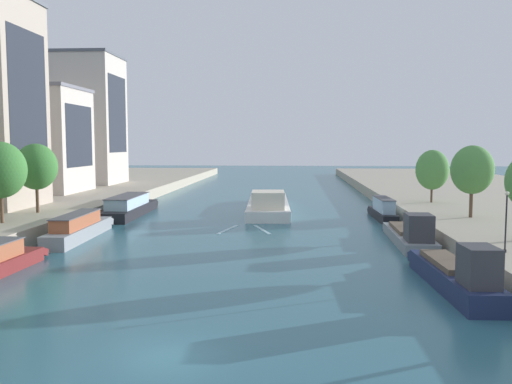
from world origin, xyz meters
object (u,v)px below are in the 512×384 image
Objects in this scene: moored_boat_right_second at (455,274)px; tree_right_by_lamp at (472,170)px; lamppost_right_bank at (506,219)px; moored_boat_right_end at (383,210)px; barge_midriver at (268,204)px; moored_boat_right_upstream at (410,234)px; moored_boat_left_second at (79,228)px; tree_left_far at (0,170)px; tree_right_midway at (432,170)px; moored_boat_left_gap_after at (129,207)px; tree_left_by_lamp at (36,167)px.

moored_boat_right_second is 23.76m from tree_right_by_lamp.
tree_right_by_lamp is 18.39m from lamppost_right_bank.
moored_boat_right_end is at bearing 88.72° from moored_boat_right_second.
barge_midriver reaches higher than moored_boat_right_upstream.
lamppost_right_bank reaches higher than barge_midriver.
moored_boat_left_second is 1.86× the size of tree_left_far.
tree_right_midway is at bearing 91.82° from tree_right_by_lamp.
moored_boat_right_second is 32.00m from moored_boat_right_end.
tree_left_far is (-37.91, -0.93, 5.75)m from moored_boat_right_upstream.
barge_midriver is 27.48m from tree_right_by_lamp.
tree_right_by_lamp is at bearing -16.49° from moored_boat_left_gap_after.
tree_left_by_lamp is at bearing 92.12° from tree_left_far.
moored_boat_left_gap_after is 2.57× the size of tree_right_midway.
tree_left_by_lamp is (-38.38, -9.58, 5.54)m from moored_boat_right_end.
tree_left_far is (-6.45, -18.51, 5.57)m from moored_boat_left_gap_after.
lamppost_right_bank is (3.69, -28.12, 2.92)m from moored_boat_right_end.
moored_boat_right_second is at bearing -21.51° from tree_left_far.
tree_left_far is 1.15× the size of tree_right_midway.
moored_boat_right_end reaches higher than moored_boat_left_gap_after.
lamppost_right_bank reaches higher than moored_boat_right_end.
barge_midriver is 2.26× the size of moored_boat_right_end.
moored_boat_left_second is 17.06m from moored_boat_left_gap_after.
moored_boat_left_second is at bearing -41.34° from tree_left_by_lamp.
barge_midriver is 34.04m from tree_left_far.
tree_right_midway is at bearing 28.96° from moored_boat_right_end.
moored_boat_right_upstream is 11.02m from tree_right_by_lamp.
moored_boat_right_upstream is at bearing 1.40° from tree_left_far.
lamppost_right_bank is (35.34, -29.37, 2.92)m from moored_boat_left_gap_after.
moored_boat_right_upstream is 12.79m from lamppost_right_bank.
moored_boat_left_second is at bearing -171.71° from tree_right_by_lamp.
tree_left_far is at bearing -87.88° from tree_left_by_lamp.
moored_boat_left_gap_after is at bearing 177.75° from moored_boat_right_end.
barge_midriver is 21.53m from tree_right_midway.
moored_boat_left_gap_after is (-17.46, -5.06, 0.07)m from barge_midriver.
tree_left_far reaches higher than tree_left_by_lamp.
barge_midriver is at bearing 109.39° from moored_boat_right_second.
barge_midriver is 15.53m from moored_boat_right_end.
tree_right_midway is (44.74, 20.93, -0.85)m from tree_left_far.
moored_boat_left_gap_after is 2.23× the size of tree_left_far.
moored_boat_right_upstream is 2.08× the size of tree_right_midway.
tree_right_midway is at bearing 71.15° from moored_boat_right_upstream.
moored_boat_right_end is 8.93m from tree_right_midway.
barge_midriver is 1.48× the size of moored_boat_left_gap_after.
moored_boat_right_second is at bearing -91.91° from moored_boat_right_upstream.
tree_left_by_lamp is 46.94m from tree_right_midway.
moored_boat_right_end is 1.46× the size of tree_left_far.
barge_midriver is 5.98× the size of lamppost_right_bank.
tree_left_by_lamp is (-38.19, 6.75, 5.72)m from moored_boat_right_upstream.
tree_left_far reaches higher than lamppost_right_bank.
tree_left_by_lamp is (-0.28, 7.68, -0.02)m from tree_left_far.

